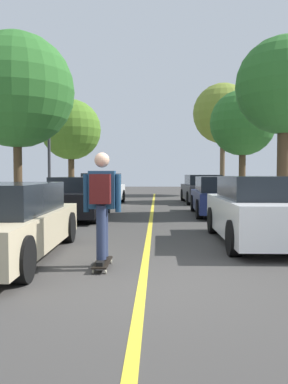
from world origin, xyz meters
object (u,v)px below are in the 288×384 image
parked_car_left_nearest (4,221)px  parked_car_right_nearest (265,211)px  parked_car_left_far (102,190)px  street_tree_right_far (223,114)px  parked_car_right_far (202,189)px  street_tree_left_near (71,130)px  streetlamp (49,120)px  parked_car_right_near (221,196)px  parked_car_left_near (78,198)px  street_tree_left_nearest (17,91)px  skateboarder (102,200)px  skateboard (102,263)px  street_tree_right_nearest (284,87)px  street_tree_right_near (243,123)px

parked_car_left_nearest → parked_car_right_nearest: parked_car_right_nearest is taller
parked_car_left_far → street_tree_right_far: (7.00, 8.09, 4.74)m
parked_car_right_nearest → parked_car_right_far: size_ratio=0.96×
street_tree_left_near → streetlamp: 5.87m
parked_car_right_near → street_tree_right_far: street_tree_right_far is taller
parked_car_left_near → parked_car_right_near: parked_car_right_near is taller
parked_car_left_nearest → street_tree_left_nearest: size_ratio=0.77×
streetlamp → skateboarder: size_ratio=3.68×
parked_car_right_near → parked_car_right_far: parked_car_right_far is taller
parked_car_left_far → parked_car_right_far: 5.03m
street_tree_left_nearest → skateboarder: street_tree_left_nearest is taller
parked_car_left_nearest → streetlamp: 9.99m
street_tree_left_nearest → skateboarder: (3.91, -7.46, -3.21)m
street_tree_right_far → skateboard: 22.21m
parked_car_right_nearest → streetlamp: streetlamp is taller
street_tree_right_nearest → street_tree_right_far: street_tree_right_far is taller
parked_car_left_near → street_tree_left_near: bearing=103.5°
street_tree_right_nearest → skateboard: bearing=-123.3°
skateboarder → parked_car_left_near: bearing=104.0°
parked_car_left_far → street_tree_right_nearest: bearing=-35.0°
parked_car_left_near → parked_car_right_near: (4.89, 0.93, 0.01)m
parked_car_left_near → street_tree_right_nearest: (7.00, 0.77, 3.78)m
parked_car_right_near → streetlamp: 7.54m
parked_car_right_nearest → street_tree_left_near: size_ratio=0.76×
parked_car_right_nearest → skateboarder: skateboarder is taller
skateboarder → parked_car_left_far: bearing=97.9°
parked_car_right_nearest → street_tree_right_far: bearing=83.5°
parked_car_left_far → parked_car_right_nearest: size_ratio=1.07×
street_tree_left_near → parked_car_right_far: bearing=-15.2°
street_tree_left_nearest → street_tree_right_far: street_tree_right_far is taller
street_tree_right_far → skateboarder: 22.03m
parked_car_left_near → skateboarder: skateboarder is taller
parked_car_right_near → street_tree_right_far: size_ratio=0.56×
parked_car_right_near → skateboarder: size_ratio=2.44×
parked_car_right_far → skateboard: (-3.09, -14.02, -0.60)m
parked_car_left_near → skateboard: bearing=-75.9°
parked_car_left_nearest → parked_car_right_far: (4.89, 13.33, 0.05)m
parked_car_left_far → street_tree_left_near: (-2.11, 3.11, 3.16)m
skateboard → skateboarder: skateboarder is taller
parked_car_left_nearest → skateboarder: skateboarder is taller
streetlamp → parked_car_left_near: bearing=-59.0°
street_tree_left_near → street_tree_right_nearest: (9.11, -8.00, 0.58)m
parked_car_left_nearest → street_tree_left_nearest: 7.93m
parked_car_right_far → street_tree_right_nearest: bearing=-70.9°
parked_car_right_far → parked_car_left_near: bearing=-125.4°
street_tree_left_near → street_tree_right_near: bearing=-8.1°
streetlamp → skateboarder: 11.01m
parked_car_left_nearest → parked_car_right_near: bearing=56.5°
street_tree_right_near → skateboard: size_ratio=6.65×
parked_car_right_near → street_tree_right_far: 13.86m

